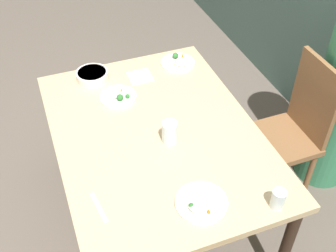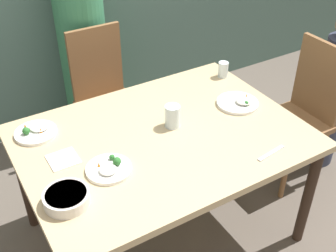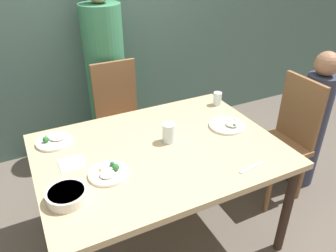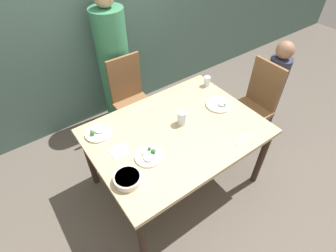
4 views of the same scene
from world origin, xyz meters
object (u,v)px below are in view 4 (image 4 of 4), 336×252
(person_adult, at_px, (115,68))
(person_child, at_px, (271,92))
(bowl_curry, at_px, (128,179))
(glass_water_tall, at_px, (207,81))
(plate_rice_adult, at_px, (98,132))
(chair_adult_spot, at_px, (132,98))
(chair_child_spot, at_px, (254,103))

(person_adult, relative_size, person_child, 1.38)
(bowl_curry, height_order, glass_water_tall, glass_water_tall)
(person_child, distance_m, glass_water_tall, 0.81)
(glass_water_tall, bearing_deg, plate_rice_adult, 179.76)
(person_child, height_order, glass_water_tall, person_child)
(person_adult, xyz_separation_m, bowl_curry, (-0.64, -1.43, 0.04))
(person_adult, bearing_deg, glass_water_tall, -54.93)
(bowl_curry, relative_size, glass_water_tall, 2.00)
(person_child, relative_size, bowl_curry, 5.78)
(plate_rice_adult, relative_size, glass_water_tall, 2.21)
(chair_adult_spot, height_order, glass_water_tall, chair_adult_spot)
(chair_adult_spot, height_order, bowl_curry, chair_adult_spot)
(plate_rice_adult, bearing_deg, bowl_curry, -93.44)
(chair_child_spot, bearing_deg, plate_rice_adult, -101.88)
(person_child, xyz_separation_m, glass_water_tall, (-0.70, 0.34, 0.24))
(person_adult, relative_size, bowl_curry, 7.97)
(chair_adult_spot, relative_size, bowl_curry, 4.90)
(chair_adult_spot, distance_m, person_child, 1.57)
(chair_child_spot, distance_m, person_adult, 1.61)
(chair_child_spot, bearing_deg, glass_water_tall, -128.89)
(plate_rice_adult, xyz_separation_m, glass_water_tall, (1.22, -0.01, 0.04))
(person_adult, xyz_separation_m, glass_water_tall, (0.61, -0.87, 0.06))
(person_adult, bearing_deg, chair_child_spot, -49.54)
(person_child, bearing_deg, bowl_curry, -173.62)
(chair_adult_spot, xyz_separation_m, person_adult, (0.00, 0.34, 0.21))
(bowl_curry, distance_m, plate_rice_adult, 0.56)
(person_child, bearing_deg, glass_water_tall, 154.03)
(chair_child_spot, height_order, person_child, person_child)
(chair_child_spot, height_order, plate_rice_adult, chair_child_spot)
(person_child, bearing_deg, chair_child_spot, 180.00)
(person_child, xyz_separation_m, plate_rice_adult, (-1.92, 0.35, 0.20))
(chair_adult_spot, xyz_separation_m, plate_rice_adult, (-0.61, -0.53, 0.23))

